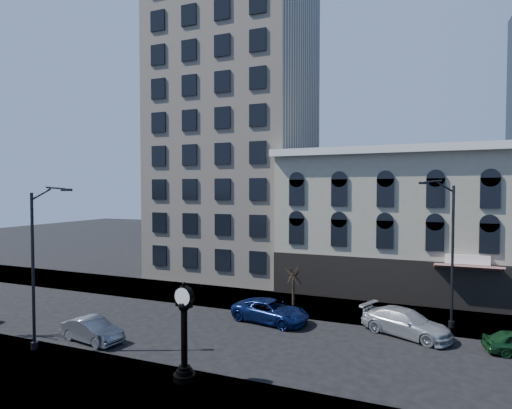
% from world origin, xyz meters
% --- Properties ---
extents(ground, '(160.00, 160.00, 0.00)m').
position_xyz_m(ground, '(0.00, 0.00, 0.00)').
color(ground, black).
rests_on(ground, ground).
extents(sidewalk_far, '(160.00, 6.00, 0.12)m').
position_xyz_m(sidewalk_far, '(0.00, 8.00, 0.06)').
color(sidewalk_far, gray).
rests_on(sidewalk_far, ground).
extents(sidewalk_near, '(160.00, 6.00, 0.12)m').
position_xyz_m(sidewalk_near, '(0.00, -8.00, 0.06)').
color(sidewalk_near, gray).
rests_on(sidewalk_near, ground).
extents(cream_tower, '(15.90, 15.40, 42.50)m').
position_xyz_m(cream_tower, '(-6.11, 18.88, 19.32)').
color(cream_tower, beige).
rests_on(cream_tower, ground).
extents(victorian_row, '(22.60, 11.19, 12.50)m').
position_xyz_m(victorian_row, '(12.00, 15.89, 6.00)').
color(victorian_row, '#A7A189').
rests_on(victorian_row, ground).
extents(street_clock, '(1.05, 1.05, 4.61)m').
position_xyz_m(street_clock, '(2.34, -6.05, 2.21)').
color(street_clock, black).
rests_on(street_clock, sidewalk_near).
extents(street_lamp_near, '(2.25, 1.18, 9.25)m').
position_xyz_m(street_lamp_near, '(-6.75, -5.73, 7.10)').
color(street_lamp_near, black).
rests_on(street_lamp_near, sidewalk_near).
extents(street_lamp_far, '(2.41, 1.11, 9.71)m').
position_xyz_m(street_lamp_far, '(13.97, 6.13, 7.45)').
color(street_lamp_far, black).
rests_on(street_lamp_far, sidewalk_far).
extents(bare_tree_far, '(2.08, 2.08, 3.56)m').
position_xyz_m(bare_tree_far, '(3.71, 7.53, 2.80)').
color(bare_tree_far, '#302518').
rests_on(bare_tree_far, sidewalk_far).
extents(car_near_b, '(4.31, 2.06, 1.36)m').
position_xyz_m(car_near_b, '(-5.47, -3.67, 0.68)').
color(car_near_b, '#595B60').
rests_on(car_near_b, ground).
extents(car_far_a, '(5.76, 3.46, 1.50)m').
position_xyz_m(car_far_a, '(3.26, 3.52, 0.75)').
color(car_far_a, '#0C194C').
rests_on(car_far_a, ground).
extents(car_far_b, '(5.91, 4.27, 1.59)m').
position_xyz_m(car_far_b, '(11.90, 4.19, 0.80)').
color(car_far_b, '#A5A8AD').
rests_on(car_far_b, ground).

